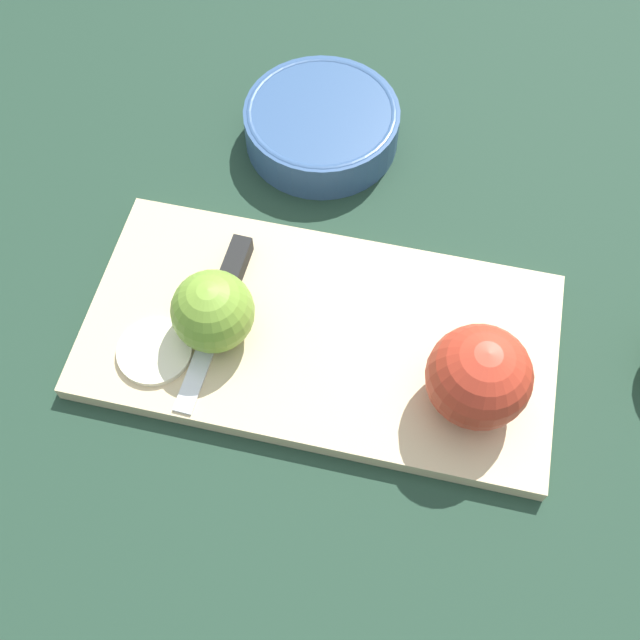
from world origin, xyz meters
name	(u,v)px	position (x,y,z in m)	size (l,w,h in m)	color
ground_plane	(320,340)	(0.00, 0.00, 0.00)	(4.00, 4.00, 0.00)	#1E3828
cutting_board	(320,335)	(0.00, 0.00, 0.01)	(0.44, 0.27, 0.02)	#D1B789
apple_half_left	(478,377)	(-0.14, 0.01, 0.06)	(0.09, 0.09, 0.09)	red
apple_half_right	(213,312)	(0.08, 0.03, 0.05)	(0.07, 0.07, 0.07)	olive
knife	(227,286)	(0.09, -0.01, 0.02)	(0.04, 0.17, 0.02)	silver
apple_slice	(155,351)	(0.12, 0.07, 0.02)	(0.07, 0.07, 0.01)	beige
bowl	(322,124)	(0.09, -0.22, 0.02)	(0.16, 0.16, 0.04)	#33517F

